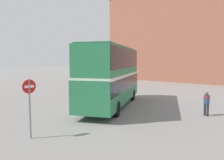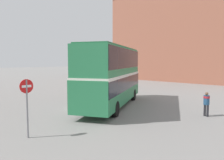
# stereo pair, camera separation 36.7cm
# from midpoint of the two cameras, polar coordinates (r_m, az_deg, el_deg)

# --- Properties ---
(ground_plane) EXTENTS (240.00, 240.00, 0.00)m
(ground_plane) POSITION_cam_midpoint_polar(r_m,az_deg,el_deg) (16.81, -5.49, -7.41)
(ground_plane) COLOR gray
(building_row_right) EXTENTS (9.18, 28.56, 17.01)m
(building_row_right) POSITION_cam_midpoint_polar(r_m,az_deg,el_deg) (43.26, 18.74, 11.17)
(building_row_right) COLOR #935642
(building_row_right) RESTS_ON ground_plane
(double_decker_bus) EXTENTS (10.16, 6.85, 4.69)m
(double_decker_bus) POSITION_cam_midpoint_polar(r_m,az_deg,el_deg) (17.11, 0.62, 1.90)
(double_decker_bus) COLOR #287A4C
(double_decker_bus) RESTS_ON ground_plane
(pedestrian_foreground) EXTENTS (0.52, 0.52, 1.58)m
(pedestrian_foreground) POSITION_cam_midpoint_polar(r_m,az_deg,el_deg) (15.56, 24.07, -5.17)
(pedestrian_foreground) COLOR #232328
(pedestrian_foreground) RESTS_ON ground_plane
(no_entry_sign) EXTENTS (0.65, 0.08, 2.75)m
(no_entry_sign) POSITION_cam_midpoint_polar(r_m,az_deg,el_deg) (10.76, -20.44, -4.60)
(no_entry_sign) COLOR gray
(no_entry_sign) RESTS_ON ground_plane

